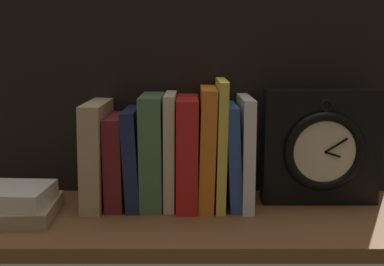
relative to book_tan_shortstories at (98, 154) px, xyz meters
The scene contains 14 objects.
ground_plane 19.91cm from the book_tan_shortstories, 20.69° to the right, with size 90.07×29.29×2.50cm, color brown.
back_panel 20.23cm from the book_tan_shortstories, 28.39° to the left, with size 90.07×1.20×40.88cm, color black.
book_tan_shortstories is the anchor object (origin of this frame).
book_maroon_dawkins 4.10cm from the book_tan_shortstories, ahead, with size 3.35×12.87×17.60cm, color maroon.
book_navy_bierce 7.19cm from the book_tan_shortstories, ahead, with size 2.61×13.47×18.91cm, color #192147.
book_green_romantic 10.87cm from the book_tan_shortstories, ahead, with size 4.17×13.42×21.59cm, color #476B44.
book_cream_twain 14.29cm from the book_tan_shortstories, ahead, with size 2.08×12.44×21.89cm, color beige.
book_red_requiem 17.62cm from the book_tan_shortstories, ahead, with size 4.01×14.65×21.14cm, color red.
book_orange_pandolfini 21.41cm from the book_tan_shortstories, ahead, with size 2.90×13.80×22.97cm, color orange.
book_yellow_seinlanguage 24.08cm from the book_tan_shortstories, ahead, with size 1.75×14.15×24.51cm, color gold.
book_blue_modern 26.31cm from the book_tan_shortstories, ahead, with size 2.29×12.98×19.76cm, color #2D4C8E.
book_white_catcher 28.85cm from the book_tan_shortstories, ahead, with size 2.19×14.45×21.23cm, color silver.
framed_clock 43.74cm from the book_tan_shortstories, ahead, with size 22.57×6.17×22.57cm.
book_stack_side 17.45cm from the book_tan_shortstories, 151.64° to the right, with size 15.19×14.35×5.81cm.
Camera 1 is at (3.19, -77.91, 30.57)cm, focal length 41.32 mm.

